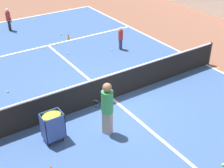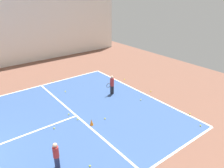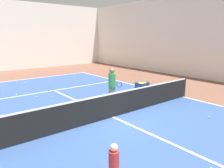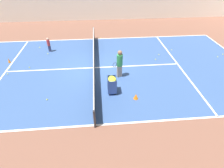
{
  "view_description": "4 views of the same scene",
  "coord_description": "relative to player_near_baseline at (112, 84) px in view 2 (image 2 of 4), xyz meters",
  "views": [
    {
      "loc": [
        5.14,
        7.84,
        6.12
      ],
      "look_at": [
        0.0,
        0.0,
        0.61
      ],
      "focal_mm": 50.0,
      "sensor_mm": 36.0,
      "label": 1
    },
    {
      "loc": [
        -8.85,
        -1.22,
        6.12
      ],
      "look_at": [
        0.92,
        -8.78,
        0.68
      ],
      "focal_mm": 35.0,
      "sensor_mm": 36.0,
      "label": 2
    },
    {
      "loc": [
        -5.27,
        -6.54,
        3.23
      ],
      "look_at": [
        1.16,
        1.52,
        0.97
      ],
      "focal_mm": 35.0,
      "sensor_mm": 36.0,
      "label": 3
    },
    {
      "loc": [
        10.03,
        0.3,
        6.12
      ],
      "look_at": [
        2.66,
        0.95,
        0.57
      ],
      "focal_mm": 28.0,
      "sensor_mm": 36.0,
      "label": 4
    }
  ],
  "objects": [
    {
      "name": "tennis_ball_2",
      "position": [
        -1.28,
        3.19,
        -0.67
      ],
      "size": [
        0.07,
        0.07,
        0.07
      ],
      "primitive_type": "sphere",
      "color": "yellow",
      "rests_on": "ground"
    },
    {
      "name": "line_service_near",
      "position": [
        -0.92,
        3.05,
        -0.7
      ],
      "size": [
        9.78,
        0.1,
        0.0
      ],
      "primitive_type": "cube",
      "color": "white",
      "rests_on": "ground"
    },
    {
      "name": "tennis_ball_7",
      "position": [
        2.03,
        2.21,
        -0.67
      ],
      "size": [
        0.07,
        0.07,
        0.07
      ],
      "primitive_type": "sphere",
      "color": "yellow",
      "rests_on": "ground"
    },
    {
      "name": "tennis_ball_20",
      "position": [
        4.21,
        2.08,
        -0.67
      ],
      "size": [
        0.07,
        0.07,
        0.07
      ],
      "primitive_type": "sphere",
      "color": "yellow",
      "rests_on": "ground"
    },
    {
      "name": "line_baseline_near",
      "position": [
        -0.92,
        -1.63,
        -0.7
      ],
      "size": [
        9.78,
        0.1,
        0.0
      ],
      "primitive_type": "cube",
      "color": "white",
      "rests_on": "ground"
    },
    {
      "name": "tennis_ball_16",
      "position": [
        -1.31,
        -2.15,
        -0.67
      ],
      "size": [
        0.07,
        0.07,
        0.07
      ],
      "primitive_type": "sphere",
      "color": "yellow",
      "rests_on": "ground"
    },
    {
      "name": "tennis_ball_17",
      "position": [
        1.25,
        -2.13,
        -0.67
      ],
      "size": [
        0.07,
        0.07,
        0.07
      ],
      "primitive_type": "sphere",
      "color": "yellow",
      "rests_on": "ground"
    },
    {
      "name": "tennis_ball_19",
      "position": [
        -3.19,
        5.27,
        -0.67
      ],
      "size": [
        0.07,
        0.07,
        0.07
      ],
      "primitive_type": "sphere",
      "color": "yellow",
      "rests_on": "ground"
    },
    {
      "name": "training_cone_0",
      "position": [
        -2.11,
        2.87,
        -0.54
      ],
      "size": [
        0.17,
        0.17,
        0.33
      ],
      "primitive_type": "cone",
      "color": "orange",
      "rests_on": "ground"
    },
    {
      "name": "tennis_ball_18",
      "position": [
        -4.34,
        4.4,
        -0.67
      ],
      "size": [
        0.07,
        0.07,
        0.07
      ],
      "primitive_type": "sphere",
      "color": "yellow",
      "rests_on": "ground"
    },
    {
      "name": "child_midcourt",
      "position": [
        -3.63,
        5.36,
        -0.07
      ],
      "size": [
        0.27,
        0.27,
        1.11
      ],
      "rotation": [
        0.0,
        0.0,
        1.34
      ],
      "color": "#2D3351",
      "rests_on": "ground"
    },
    {
      "name": "tennis_ball_5",
      "position": [
        -5.41,
        -1.23,
        -0.67
      ],
      "size": [
        0.07,
        0.07,
        0.07
      ],
      "primitive_type": "sphere",
      "color": "yellow",
      "rests_on": "ground"
    },
    {
      "name": "tennis_ball_0",
      "position": [
        -1.28,
        4.45,
        -0.67
      ],
      "size": [
        0.07,
        0.07,
        0.07
      ],
      "primitive_type": "sphere",
      "color": "yellow",
      "rests_on": "ground"
    },
    {
      "name": "player_near_baseline",
      "position": [
        0.0,
        0.0,
        0.0
      ],
      "size": [
        0.26,
        0.57,
        1.23
      ],
      "rotation": [
        0.0,
        0.0,
        1.53
      ],
      "color": "black",
      "rests_on": "ground"
    },
    {
      "name": "tennis_ball_6",
      "position": [
        -0.58,
        3.31,
        -0.67
      ],
      "size": [
        0.07,
        0.07,
        0.07
      ],
      "primitive_type": "sphere",
      "color": "yellow",
      "rests_on": "ground"
    },
    {
      "name": "tennis_ball_4",
      "position": [
        -4.46,
        -1.77,
        -0.67
      ],
      "size": [
        0.07,
        0.07,
        0.07
      ],
      "primitive_type": "sphere",
      "color": "yellow",
      "rests_on": "ground"
    },
    {
      "name": "tennis_ball_12",
      "position": [
        -2.08,
        2.06,
        -0.67
      ],
      "size": [
        0.07,
        0.07,
        0.07
      ],
      "primitive_type": "sphere",
      "color": "yellow",
      "rests_on": "ground"
    },
    {
      "name": "tennis_ball_13",
      "position": [
        -1.74,
        -0.82,
        -0.67
      ],
      "size": [
        0.07,
        0.07,
        0.07
      ],
      "primitive_type": "sphere",
      "color": "yellow",
      "rests_on": "ground"
    }
  ]
}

